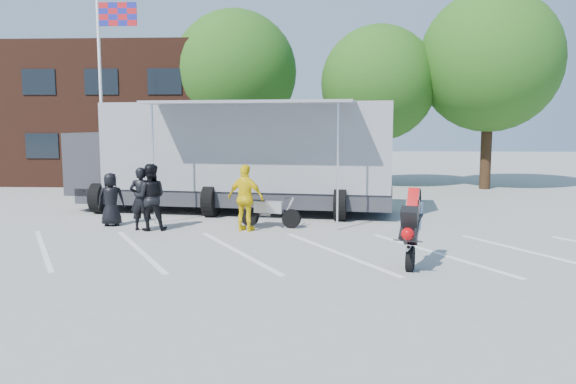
# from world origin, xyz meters

# --- Properties ---
(ground) EXTENTS (100.00, 100.00, 0.00)m
(ground) POSITION_xyz_m (0.00, 0.00, 0.00)
(ground) COLOR #969691
(ground) RESTS_ON ground
(parking_bay_lines) EXTENTS (18.09, 13.33, 0.01)m
(parking_bay_lines) POSITION_xyz_m (0.00, 1.00, 0.01)
(parking_bay_lines) COLOR white
(parking_bay_lines) RESTS_ON ground
(office_building) EXTENTS (18.00, 8.00, 7.00)m
(office_building) POSITION_xyz_m (-10.00, 18.00, 3.50)
(office_building) COLOR #422015
(office_building) RESTS_ON ground
(flagpole) EXTENTS (1.61, 0.12, 8.00)m
(flagpole) POSITION_xyz_m (-6.24, 10.00, 5.05)
(flagpole) COLOR white
(flagpole) RESTS_ON ground
(tree_left) EXTENTS (6.12, 6.12, 8.64)m
(tree_left) POSITION_xyz_m (-2.00, 16.00, 5.57)
(tree_left) COLOR #382314
(tree_left) RESTS_ON ground
(tree_mid) EXTENTS (5.44, 5.44, 7.68)m
(tree_mid) POSITION_xyz_m (5.00, 15.00, 4.94)
(tree_mid) COLOR #382314
(tree_mid) RESTS_ON ground
(tree_right) EXTENTS (6.46, 6.46, 9.12)m
(tree_right) POSITION_xyz_m (10.00, 14.50, 5.88)
(tree_right) COLOR #382314
(tree_right) RESTS_ON ground
(transporter_truck) EXTENTS (12.43, 7.17, 3.75)m
(transporter_truck) POSITION_xyz_m (-0.71, 7.05, 0.00)
(transporter_truck) COLOR gray
(transporter_truck) RESTS_ON ground
(parked_motorcycle) EXTENTS (2.00, 1.06, 1.00)m
(parked_motorcycle) POSITION_xyz_m (0.73, 4.23, 0.00)
(parked_motorcycle) COLOR #B3B2B7
(parked_motorcycle) RESTS_ON ground
(stunt_bike_rider) EXTENTS (1.17, 1.74, 1.87)m
(stunt_bike_rider) POSITION_xyz_m (4.24, -0.03, 0.00)
(stunt_bike_rider) COLOR black
(stunt_bike_rider) RESTS_ON ground
(spectator_leather_a) EXTENTS (0.89, 0.69, 1.60)m
(spectator_leather_a) POSITION_xyz_m (-4.07, 4.20, 0.80)
(spectator_leather_a) COLOR black
(spectator_leather_a) RESTS_ON ground
(spectator_leather_b) EXTENTS (0.69, 0.48, 1.83)m
(spectator_leather_b) POSITION_xyz_m (-2.93, 3.54, 0.91)
(spectator_leather_b) COLOR black
(spectator_leather_b) RESTS_ON ground
(spectator_leather_c) EXTENTS (1.06, 0.90, 1.92)m
(spectator_leather_c) POSITION_xyz_m (-2.67, 3.55, 0.96)
(spectator_leather_c) COLOR black
(spectator_leather_c) RESTS_ON ground
(spectator_hivis) EXTENTS (1.21, 0.84, 1.91)m
(spectator_hivis) POSITION_xyz_m (0.08, 3.58, 0.96)
(spectator_hivis) COLOR yellow
(spectator_hivis) RESTS_ON ground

